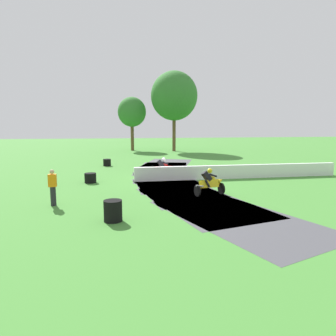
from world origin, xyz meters
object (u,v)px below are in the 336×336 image
(tire_stack_mid_b, at_px, (113,211))
(tire_stack_near, at_px, (107,162))
(track_marshal, at_px, (53,188))
(motorcycle_lead_red, at_px, (163,168))
(tire_stack_mid_a, at_px, (90,178))
(motorcycle_chase_yellow, at_px, (210,182))

(tire_stack_mid_b, bearing_deg, tire_stack_near, 92.98)
(track_marshal, bearing_deg, tire_stack_near, 81.72)
(motorcycle_lead_red, relative_size, tire_stack_mid_b, 2.10)
(tire_stack_mid_b, distance_m, track_marshal, 3.79)
(motorcycle_lead_red, bearing_deg, tire_stack_mid_a, -167.92)
(tire_stack_mid_a, height_order, tire_stack_mid_b, tire_stack_mid_b)
(motorcycle_lead_red, bearing_deg, track_marshal, -133.19)
(tire_stack_near, xyz_separation_m, track_marshal, (-1.87, -12.84, 0.52))
(motorcycle_chase_yellow, relative_size, track_marshal, 1.03)
(tire_stack_mid_b, bearing_deg, tire_stack_mid_a, 101.02)
(motorcycle_chase_yellow, bearing_deg, tire_stack_near, 115.39)
(motorcycle_chase_yellow, distance_m, track_marshal, 7.58)
(motorcycle_chase_yellow, bearing_deg, motorcycle_lead_red, 107.53)
(tire_stack_mid_a, bearing_deg, tire_stack_mid_b, -78.98)
(motorcycle_chase_yellow, xyz_separation_m, tire_stack_mid_a, (-6.38, 4.29, -0.34))
(tire_stack_near, relative_size, track_marshal, 0.40)
(motorcycle_chase_yellow, xyz_separation_m, tire_stack_near, (-5.65, 11.91, -0.34))
(motorcycle_lead_red, height_order, track_marshal, track_marshal)
(tire_stack_mid_a, bearing_deg, motorcycle_lead_red, 12.08)
(tire_stack_mid_b, bearing_deg, motorcycle_lead_red, 70.35)
(tire_stack_near, bearing_deg, tire_stack_mid_a, -95.46)
(motorcycle_chase_yellow, height_order, tire_stack_mid_b, motorcycle_chase_yellow)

